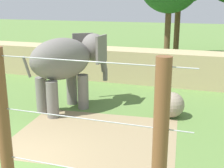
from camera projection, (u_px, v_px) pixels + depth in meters
The scene contains 5 objects.
ground_plane at pixel (16, 162), 8.82m from camera, with size 120.00×120.00×0.00m, color #5B7F3D.
dirt_patch at pixel (95, 136), 10.50m from camera, with size 5.58×4.29×0.01m, color #937F5B.
embankment_wall at pixel (118, 64), 17.86m from camera, with size 36.00×1.80×1.85m, color tan.
elephant at pixel (68, 61), 12.68m from camera, with size 2.95×3.90×3.17m.
enrichment_ball at pixel (171, 105), 12.12m from camera, with size 1.03×1.03×1.03m, color gray.
Camera 1 is at (5.18, -6.59, 4.56)m, focal length 48.17 mm.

